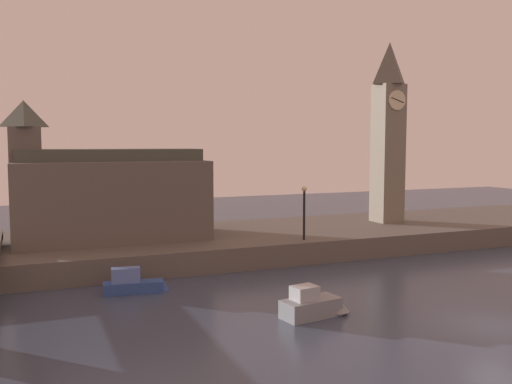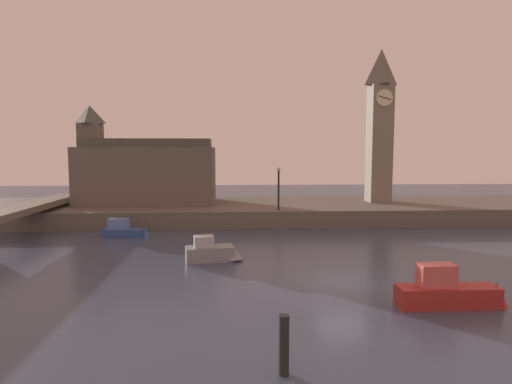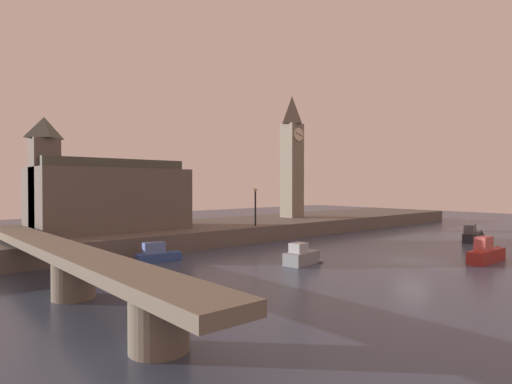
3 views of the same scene
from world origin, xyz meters
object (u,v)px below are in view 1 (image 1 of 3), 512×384
object	(u,v)px
clock_tower	(388,130)
parliament_hall	(105,195)
streetlamp	(304,206)
boat_tour_blue	(136,284)
boat_cruiser_grey	(315,305)

from	to	relation	value
clock_tower	parliament_hall	distance (m)	23.22
streetlamp	boat_tour_blue	xyz separation A→B (m)	(-11.97, -3.51, -3.31)
boat_tour_blue	boat_cruiser_grey	size ratio (longest dim) A/B	1.03
boat_tour_blue	parliament_hall	bearing A→B (deg)	92.51
parliament_hall	streetlamp	world-z (taller)	parliament_hall
boat_tour_blue	boat_cruiser_grey	distance (m)	10.11
clock_tower	parliament_hall	xyz separation A→B (m)	(-22.76, 0.21, -4.58)
clock_tower	streetlamp	world-z (taller)	clock_tower
parliament_hall	boat_tour_blue	size ratio (longest dim) A/B	3.47
boat_cruiser_grey	parliament_hall	bearing A→B (deg)	114.30
streetlamp	clock_tower	bearing A→B (deg)	26.33
parliament_hall	boat_tour_blue	bearing A→B (deg)	-87.49
streetlamp	boat_cruiser_grey	distance (m)	12.41
clock_tower	boat_tour_blue	distance (m)	25.50
streetlamp	parliament_hall	bearing A→B (deg)	156.56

